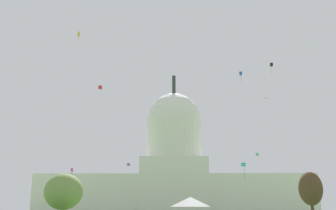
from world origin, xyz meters
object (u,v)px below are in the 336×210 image
(kite_green_low, at_px, (257,154))
(kite_pink_high, at_px, (265,98))
(kite_black_high, at_px, (271,65))
(kite_violet_low, at_px, (128,165))
(kite_magenta_low, at_px, (72,171))
(kite_gold_high, at_px, (79,35))
(kite_white_high, at_px, (310,43))
(tree_east_far, at_px, (311,189))
(kite_turquoise_low, at_px, (243,165))
(kite_orange_low, at_px, (71,175))
(kite_blue_high, at_px, (241,74))
(capitol_building, at_px, (174,173))
(tree_west_mid, at_px, (64,192))
(kite_red_mid, at_px, (100,87))

(kite_green_low, distance_m, kite_pink_high, 44.76)
(kite_black_high, relative_size, kite_green_low, 4.08)
(kite_violet_low, xyz_separation_m, kite_green_low, (34.85, 2.29, 2.93))
(kite_magenta_low, height_order, kite_gold_high, kite_gold_high)
(kite_magenta_low, bearing_deg, kite_white_high, 53.35)
(tree_east_far, relative_size, kite_turquoise_low, 3.18)
(kite_orange_low, relative_size, kite_blue_high, 0.69)
(capitol_building, distance_m, kite_turquoise_low, 104.77)
(tree_west_mid, height_order, kite_blue_high, kite_blue_high)
(kite_green_low, bearing_deg, kite_red_mid, -18.62)
(kite_green_low, bearing_deg, tree_east_far, 149.39)
(kite_white_high, distance_m, kite_gold_high, 63.85)
(capitol_building, xyz_separation_m, kite_black_high, (30.23, -77.13, 25.68))
(kite_green_low, relative_size, kite_magenta_low, 0.22)
(capitol_building, distance_m, tree_west_mid, 88.83)
(kite_violet_low, relative_size, kite_blue_high, 0.21)
(kite_turquoise_low, bearing_deg, tree_west_mid, -32.92)
(kite_green_low, xyz_separation_m, kite_magenta_low, (-53.62, 11.16, -3.42))
(tree_east_far, distance_m, kite_blue_high, 52.04)
(kite_green_low, xyz_separation_m, kite_pink_high, (11.48, 34.69, 25.85))
(kite_white_high, distance_m, kite_blue_high, 48.07)
(kite_orange_low, height_order, kite_pink_high, kite_pink_high)
(kite_magenta_low, bearing_deg, kite_pink_high, 94.40)
(kite_green_low, bearing_deg, kite_turquoise_low, 15.99)
(kite_pink_high, bearing_deg, capitol_building, 165.13)
(tree_east_far, relative_size, kite_magenta_low, 3.18)
(capitol_building, relative_size, kite_black_high, 34.29)
(kite_gold_high, xyz_separation_m, kite_red_mid, (12.24, -24.57, -24.06))
(kite_white_high, xyz_separation_m, kite_turquoise_low, (-19.60, -7.36, -31.45))
(kite_violet_low, xyz_separation_m, kite_blue_high, (37.06, 34.27, 37.71))
(capitol_building, bearing_deg, kite_magenta_low, -113.20)
(tree_east_far, xyz_separation_m, kite_pink_high, (-4.46, 27.53, 34.70))
(kite_pink_high, xyz_separation_m, kite_red_mid, (-49.52, -62.48, -15.25))
(tree_east_far, height_order, kite_black_high, kite_black_high)
(kite_white_high, height_order, kite_orange_low, kite_white_high)
(tree_west_mid, distance_m, kite_turquoise_low, 49.01)
(tree_west_mid, height_order, kite_red_mid, kite_red_mid)
(kite_gold_high, bearing_deg, tree_east_far, 86.08)
(kite_orange_low, bearing_deg, kite_magenta_low, -144.94)
(kite_gold_high, relative_size, kite_turquoise_low, 0.73)
(kite_gold_high, height_order, kite_red_mid, kite_gold_high)
(tree_west_mid, bearing_deg, kite_blue_high, 31.76)
(kite_turquoise_low, bearing_deg, kite_magenta_low, -44.07)
(kite_white_high, bearing_deg, kite_blue_high, -119.30)
(tree_east_far, relative_size, kite_white_high, 4.28)
(tree_east_far, relative_size, kite_black_high, 3.49)
(capitol_building, bearing_deg, kite_green_low, -74.01)
(kite_pink_high, bearing_deg, kite_turquoise_low, -70.12)
(kite_green_low, xyz_separation_m, kite_orange_low, (-57.59, 24.26, -3.30))
(kite_violet_low, bearing_deg, kite_gold_high, 154.92)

